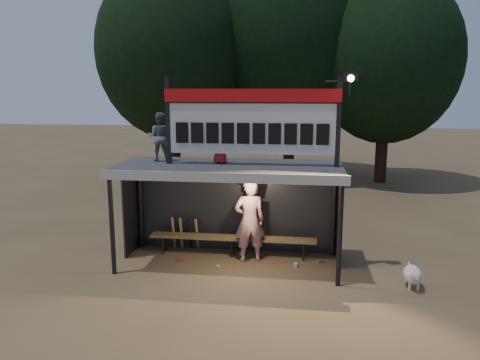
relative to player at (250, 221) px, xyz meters
name	(u,v)px	position (x,y,z in m)	size (l,w,h in m)	color
ground	(229,264)	(-0.44, -0.26, -0.98)	(80.00, 80.00, 0.00)	brown
player	(250,221)	(0.00, 0.00, 0.00)	(0.71, 0.47, 1.96)	white
child_a	(160,137)	(-2.11, 0.08, 1.90)	(0.55, 0.43, 1.12)	slate
child_b	(221,144)	(-0.64, -0.14, 1.78)	(0.43, 0.28, 0.88)	maroon
dugout_shelter	(230,183)	(-0.44, -0.01, 0.87)	(5.10, 2.08, 2.32)	#39393B
scoreboard_assembly	(254,119)	(0.11, -0.26, 2.35)	(4.10, 0.27, 1.99)	black
bench	(233,238)	(-0.44, 0.29, -0.54)	(4.00, 0.35, 0.48)	olive
tree_left	(172,52)	(-4.44, 9.74, 4.54)	(6.46, 6.46, 9.27)	black
tree_mid	(291,38)	(0.56, 11.24, 5.19)	(7.22, 7.22, 10.36)	black
tree_right	(387,59)	(4.56, 10.24, 4.21)	(6.08, 6.08, 8.72)	black
dog	(413,275)	(3.45, -1.07, -0.70)	(0.36, 0.81, 0.49)	white
bats	(185,233)	(-1.68, 0.56, -0.55)	(0.67, 0.35, 0.84)	#9F764A
litter	(248,259)	(-0.03, 0.00, -0.94)	(3.37, 1.24, 0.08)	red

